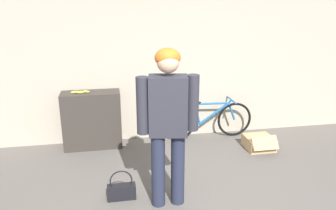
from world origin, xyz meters
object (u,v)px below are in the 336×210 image
Objects in this scene: person at (168,116)px; handbag at (122,190)px; cardboard_box at (259,143)px; bicycle at (207,120)px; banana at (80,92)px.

handbag is (-0.52, 0.18, -0.95)m from person.
handbag is 0.76× the size of cardboard_box.
bicycle is at bearing 70.50° from person.
banana is 0.79× the size of handbag.
banana is at bearing -178.04° from bicycle.
handbag is at bearing 170.82° from person.
person reaches higher than banana.
bicycle is at bearing 46.34° from handbag.
banana is at bearing 130.82° from person.
bicycle is 5.40× the size of banana.
person is 2.03m from banana.
person reaches higher than handbag.
bicycle is 2.21m from handbag.
banana is (-1.04, 1.74, -0.14)m from person.
person is 2.29m from cardboard_box.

